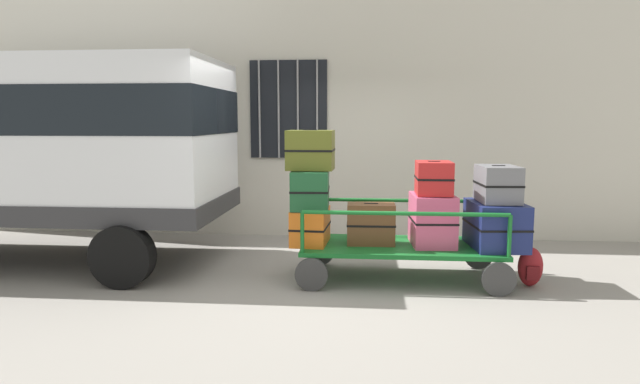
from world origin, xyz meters
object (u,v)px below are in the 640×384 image
object	(u,v)px
suitcase_left_top	(310,150)
van	(40,140)
suitcase_center_bottom	(432,220)
suitcase_midright_bottom	(496,225)
suitcase_midright_middle	(498,184)
suitcase_midleft_bottom	(371,224)
backpack	(530,267)
luggage_cart	(401,250)
suitcase_center_middle	(434,178)
suitcase_left_middle	(310,189)
suitcase_left_bottom	(310,226)

from	to	relation	value
suitcase_left_top	van	bearing A→B (deg)	174.08
suitcase_center_bottom	suitcase_midright_bottom	size ratio (longest dim) A/B	0.82
suitcase_midright_middle	van	bearing A→B (deg)	175.92
suitcase_midleft_bottom	backpack	bearing A→B (deg)	-4.75
luggage_cart	suitcase_midright_bottom	world-z (taller)	suitcase_midright_bottom
van	suitcase_center_middle	world-z (taller)	van
luggage_cart	suitcase_midleft_bottom	distance (m)	0.46
van	suitcase_left_middle	bearing A→B (deg)	-6.44
suitcase_midright_middle	backpack	distance (m)	0.99
backpack	suitcase_midright_middle	bearing A→B (deg)	162.24
suitcase_center_middle	suitcase_midright_bottom	size ratio (longest dim) A/B	0.59
suitcase_center_bottom	suitcase_midright_middle	distance (m)	0.82
van	suitcase_midleft_bottom	xyz separation A→B (m)	(4.19, -0.37, -0.94)
van	suitcase_midright_middle	bearing A→B (deg)	-4.08
suitcase_left_bottom	suitcase_midleft_bottom	world-z (taller)	suitcase_midleft_bottom
luggage_cart	backpack	bearing A→B (deg)	-6.05
suitcase_center_middle	suitcase_left_bottom	bearing A→B (deg)	-178.79
van	suitcase_center_bottom	distance (m)	4.99
luggage_cart	suitcase_left_bottom	xyz separation A→B (m)	(-1.05, -0.03, 0.27)
suitcase_left_top	suitcase_center_bottom	bearing A→B (deg)	1.08
suitcase_left_bottom	suitcase_left_top	distance (m)	0.88
suitcase_left_bottom	van	bearing A→B (deg)	173.61
suitcase_center_bottom	backpack	size ratio (longest dim) A/B	1.53
suitcase_midleft_bottom	suitcase_center_middle	bearing A→B (deg)	0.61
suitcase_left_top	backpack	distance (m)	2.78
luggage_cart	suitcase_center_bottom	world-z (taller)	suitcase_center_bottom
suitcase_left_middle	suitcase_center_middle	world-z (taller)	suitcase_center_middle
luggage_cart	suitcase_midright_middle	xyz separation A→B (m)	(1.05, -0.03, 0.79)
luggage_cart	suitcase_midright_middle	bearing A→B (deg)	-1.79
suitcase_left_bottom	luggage_cart	bearing A→B (deg)	1.37
suitcase_center_bottom	backpack	bearing A→B (deg)	-9.59
suitcase_left_middle	suitcase_midright_bottom	size ratio (longest dim) A/B	0.77
suitcase_midright_middle	suitcase_left_middle	bearing A→B (deg)	179.87
suitcase_midright_bottom	luggage_cart	bearing A→B (deg)	178.57
suitcase_midright_middle	suitcase_center_middle	bearing A→B (deg)	176.96
suitcase_left_top	suitcase_center_bottom	distance (m)	1.61
suitcase_center_middle	suitcase_midright_middle	xyz separation A→B (m)	(0.70, -0.04, -0.06)
van	luggage_cart	world-z (taller)	van
luggage_cart	suitcase_center_middle	xyz separation A→B (m)	(0.35, 0.00, 0.84)
suitcase_left_bottom	backpack	bearing A→B (deg)	-2.90
suitcase_center_bottom	backpack	xyz separation A→B (m)	(1.07, -0.18, -0.48)
suitcase_midleft_bottom	suitcase_center_bottom	bearing A→B (deg)	2.73
luggage_cart	suitcase_left_middle	xyz separation A→B (m)	(-1.05, -0.03, 0.70)
suitcase_left_bottom	suitcase_midright_bottom	world-z (taller)	suitcase_midright_bottom
suitcase_left_top	suitcase_midright_bottom	xyz separation A→B (m)	(2.10, -0.03, -0.83)
backpack	suitcase_center_middle	bearing A→B (deg)	171.76
suitcase_center_middle	suitcase_midleft_bottom	bearing A→B (deg)	-179.39
suitcase_midleft_bottom	suitcase_midright_middle	world-z (taller)	suitcase_midright_middle
suitcase_midleft_bottom	van	bearing A→B (deg)	174.97
luggage_cart	van	bearing A→B (deg)	175.40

